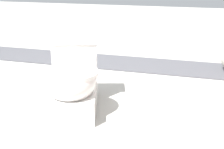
{
  "coord_description": "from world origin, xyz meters",
  "views": [
    {
      "loc": [
        2.14,
        1.06,
        0.99
      ],
      "look_at": [
        0.16,
        0.48,
        0.3
      ],
      "focal_mm": 50.0,
      "sensor_mm": 36.0,
      "label": 1
    }
  ],
  "objects": [
    {
      "name": "ground_plane",
      "position": [
        0.0,
        0.0,
        0.0
      ],
      "size": [
        14.0,
        14.0,
        0.0
      ],
      "primitive_type": "plane",
      "color": "#A8A59E"
    },
    {
      "name": "gravel_strip",
      "position": [
        -1.11,
        0.5,
        0.01
      ],
      "size": [
        0.56,
        8.0,
        0.01
      ],
      "primitive_type": "cube",
      "color": "#4C4C51",
      "rests_on": "ground"
    },
    {
      "name": "toilet",
      "position": [
        0.16,
        0.18,
        0.22
      ],
      "size": [
        0.71,
        0.54,
        0.52
      ],
      "rotation": [
        0.0,
        0.0,
        0.3
      ],
      "color": "white",
      "rests_on": "ground"
    }
  ]
}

